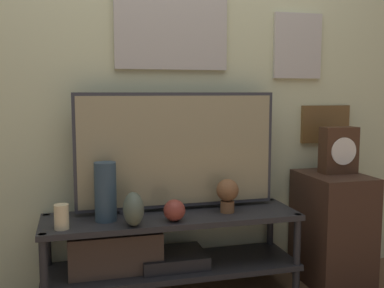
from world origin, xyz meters
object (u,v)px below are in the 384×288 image
vase_round_glass (174,210)px  vase_urn_stoneware (133,209)px  vase_tall_ceramic (105,192)px  mantel_clock (339,150)px  candle_jar (62,217)px  decorative_bust (227,193)px  television (177,150)px

vase_round_glass → vase_urn_stoneware: vase_urn_stoneware is taller
vase_tall_ceramic → mantel_clock: 1.39m
candle_jar → mantel_clock: bearing=4.4°
vase_urn_stoneware → candle_jar: bearing=174.1°
vase_tall_ceramic → decorative_bust: bearing=-0.9°
vase_urn_stoneware → candle_jar: (-0.35, 0.04, -0.02)m
decorative_bust → mantel_clock: bearing=3.5°
vase_round_glass → decorative_bust: decorative_bust is taller
vase_urn_stoneware → mantel_clock: (1.25, 0.16, 0.23)m
decorative_bust → mantel_clock: (0.72, 0.04, 0.21)m
vase_round_glass → vase_urn_stoneware: (-0.21, -0.03, 0.03)m
television → vase_urn_stoneware: (-0.28, -0.24, -0.25)m
vase_round_glass → mantel_clock: bearing=7.4°
candle_jar → decorative_bust: 0.89m
candle_jar → mantel_clock: mantel_clock is taller
vase_round_glass → candle_jar: bearing=179.0°
vase_round_glass → vase_urn_stoneware: size_ratio=0.67×
vase_tall_ceramic → vase_round_glass: bearing=-16.5°
television → decorative_bust: size_ratio=6.01×
vase_urn_stoneware → vase_round_glass: bearing=6.9°
vase_urn_stoneware → mantel_clock: size_ratio=0.62×
vase_tall_ceramic → candle_jar: 0.25m
vase_urn_stoneware → decorative_bust: 0.55m
vase_round_glass → mantel_clock: size_ratio=0.41×
vase_tall_ceramic → candle_jar: size_ratio=2.51×
television → mantel_clock: bearing=-4.7°
television → decorative_bust: television is taller
decorative_bust → vase_tall_ceramic: bearing=179.1°
vase_urn_stoneware → decorative_bust: decorative_bust is taller
television → mantel_clock: 0.98m
vase_urn_stoneware → mantel_clock: 1.28m
vase_round_glass → mantel_clock: (1.04, 0.13, 0.26)m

